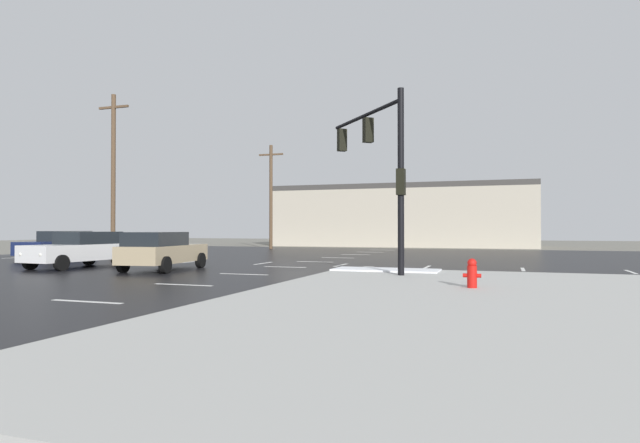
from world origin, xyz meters
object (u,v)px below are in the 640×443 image
(sedan_tan, at_px, (162,250))
(sedan_white, at_px, (80,249))
(utility_pole_distant, at_px, (271,195))
(utility_pole_far, at_px, (113,172))
(fire_hydrant, at_px, (472,273))
(traffic_signal_mast, at_px, (380,156))
(sedan_navy, at_px, (59,245))

(sedan_tan, relative_size, sedan_white, 1.01)
(utility_pole_distant, bearing_deg, utility_pole_far, -107.82)
(fire_hydrant, height_order, sedan_tan, sedan_tan)
(traffic_signal_mast, height_order, fire_hydrant, traffic_signal_mast)
(fire_hydrant, bearing_deg, utility_pole_distant, 124.02)
(sedan_navy, relative_size, utility_pole_far, 0.46)
(traffic_signal_mast, relative_size, fire_hydrant, 8.11)
(sedan_navy, height_order, sedan_white, same)
(fire_hydrant, distance_m, utility_pole_distant, 32.32)
(fire_hydrant, bearing_deg, sedan_white, 167.27)
(sedan_navy, distance_m, utility_pole_far, 6.26)
(utility_pole_far, xyz_separation_m, utility_pole_distant, (4.51, 14.03, -0.69))
(sedan_tan, bearing_deg, utility_pole_distant, 7.20)
(sedan_navy, height_order, utility_pole_far, utility_pole_far)
(traffic_signal_mast, xyz_separation_m, utility_pole_far, (-18.94, 8.16, 0.89))
(traffic_signal_mast, distance_m, utility_pole_distant, 26.47)
(sedan_navy, xyz_separation_m, sedan_white, (5.48, -4.33, 0.00))
(sedan_navy, height_order, sedan_tan, same)
(fire_hydrant, relative_size, sedan_white, 0.17)
(sedan_tan, relative_size, utility_pole_far, 0.46)
(sedan_tan, xyz_separation_m, sedan_white, (-4.40, 0.19, 0.00))
(traffic_signal_mast, bearing_deg, sedan_navy, 38.24)
(sedan_white, bearing_deg, sedan_tan, 92.36)
(traffic_signal_mast, bearing_deg, sedan_white, 51.97)
(fire_hydrant, relative_size, sedan_navy, 0.17)
(utility_pole_far, bearing_deg, sedan_tan, -41.77)
(fire_hydrant, relative_size, utility_pole_far, 0.08)
(fire_hydrant, xyz_separation_m, sedan_tan, (-12.47, 3.63, 0.32))
(sedan_navy, bearing_deg, fire_hydrant, 64.00)
(sedan_white, bearing_deg, fire_hydrant, 82.05)
(sedan_navy, bearing_deg, utility_pole_far, 175.22)
(sedan_navy, distance_m, utility_pole_distant, 19.32)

